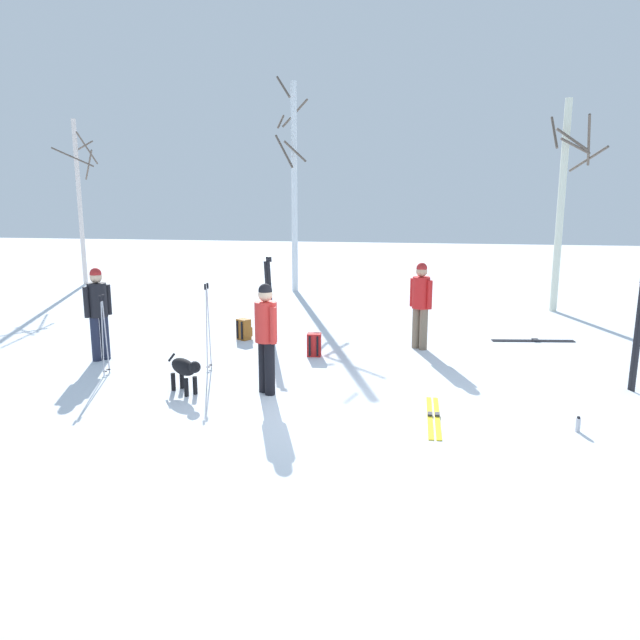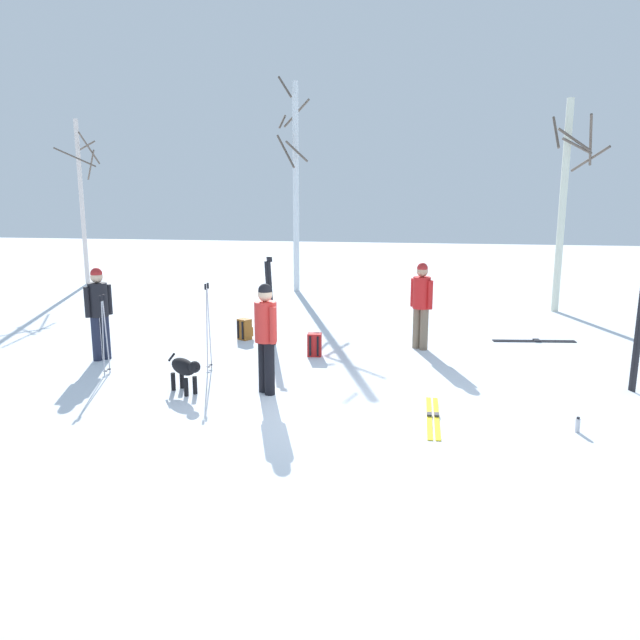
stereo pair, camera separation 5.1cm
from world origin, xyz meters
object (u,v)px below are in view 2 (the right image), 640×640
birch_tree_2 (564,201)px  backpack_0 (245,329)px  ski_poles_0 (104,332)px  dog (185,369)px  water_bottle_0 (578,425)px  ski_poles_1 (208,324)px  person_0 (421,300)px  ski_pair_lying_0 (534,341)px  person_2 (99,308)px  ski_pair_lying_1 (433,417)px  person_1 (266,331)px  backpack_1 (315,345)px  ski_pair_planted_0 (270,302)px  birch_tree_0 (82,199)px  ski_pair_planted_1 (638,336)px  birch_tree_1 (295,184)px

birch_tree_2 → backpack_0: bearing=-148.6°
ski_poles_0 → backpack_0: 3.32m
dog → water_bottle_0: bearing=-7.1°
birch_tree_2 → ski_poles_1: bearing=-136.8°
person_0 → ski_poles_0: (-5.27, -2.65, -0.25)m
ski_pair_lying_0 → water_bottle_0: size_ratio=8.27×
person_2 → ski_pair_lying_1: 6.46m
person_1 → dog: person_1 is taller
person_1 → backpack_0: 3.73m
person_0 → backpack_0: (-3.66, 0.21, -0.77)m
ski_pair_lying_0 → backpack_1: (-4.32, -1.89, 0.20)m
ski_poles_1 → water_bottle_0: size_ratio=7.41×
ski_pair_lying_0 → backpack_0: 6.07m
ski_pair_lying_0 → backpack_1: size_ratio=3.88×
person_1 → water_bottle_0: bearing=-11.6°
ski_poles_0 → ski_pair_lying_1: bearing=-12.4°
ski_pair_planted_0 → birch_tree_0: (-8.13, 7.27, 1.93)m
person_2 → ski_pair_planted_1: (9.13, -0.39, -0.09)m
ski_poles_1 → birch_tree_2: 9.94m
ski_pair_planted_0 → ski_poles_0: bearing=-132.5°
dog → birch_tree_0: bearing=125.8°
person_1 → ski_pair_lying_0: 6.36m
person_2 → birch_tree_0: size_ratio=0.32×
person_2 → ski_pair_planted_1: bearing=-2.4°
backpack_1 → ski_pair_lying_1: bearing=-53.7°
ski_pair_lying_1 → birch_tree_2: size_ratio=0.31×
person_0 → ski_pair_planted_1: (3.31, -2.17, -0.09)m
backpack_1 → ski_pair_planted_1: bearing=-13.8°
person_2 → ski_pair_lying_0: bearing=18.9°
ski_pair_planted_1 → backpack_1: bearing=166.2°
ski_pair_lying_0 → water_bottle_0: (-0.29, -5.10, 0.09)m
ski_pair_lying_0 → ski_pair_lying_1: same height
ski_pair_planted_0 → birch_tree_1: bearing=97.4°
ski_pair_lying_1 → birch_tree_1: size_ratio=0.26×
ski_poles_1 → backpack_1: size_ratio=3.48×
ski_poles_1 → water_bottle_0: (5.69, -1.98, -0.72)m
ski_poles_0 → birch_tree_0: bearing=121.0°
dog → ski_pair_planted_0: (0.57, 3.20, 0.51)m
ski_pair_planted_1 → ski_poles_1: bearing=179.4°
person_2 → ski_pair_planted_0: (2.82, 1.61, -0.09)m
backpack_1 → birch_tree_2: (5.44, 5.44, 2.62)m
dog → backpack_1: (1.60, 2.50, -0.17)m
ski_pair_planted_1 → ski_pair_lying_1: ski_pair_planted_1 is taller
birch_tree_0 → birch_tree_2: 14.82m
person_2 → dog: person_2 is taller
person_1 → backpack_0: (-1.34, 3.39, -0.77)m
ski_poles_0 → ski_pair_planted_1: bearing=3.1°
ski_pair_lying_0 → ski_poles_1: 6.79m
person_1 → birch_tree_1: bearing=99.0°
ski_poles_0 → ski_poles_1: 1.73m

